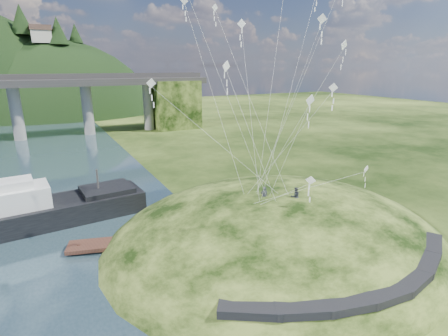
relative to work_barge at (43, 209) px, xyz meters
name	(u,v)px	position (x,y,z in m)	size (l,w,h in m)	color
ground	(215,269)	(12.78, -16.81, -1.82)	(320.00, 320.00, 0.00)	black
grass_hill	(276,251)	(20.78, -14.81, -3.32)	(36.00, 32.00, 13.00)	black
footpath	(370,283)	(20.24, -26.55, 0.26)	(22.29, 5.84, 0.83)	black
work_barge	(43,209)	(0.00, 0.00, 0.00)	(21.16, 7.42, 7.26)	black
wooden_dock	(146,240)	(8.68, -9.84, -1.36)	(14.69, 6.20, 1.04)	#381E17
kite_flyers	(286,187)	(20.75, -15.91, 4.08)	(3.45, 2.32, 1.88)	#22252E
kite_swarm	(276,50)	(19.88, -14.59, 16.43)	(21.14, 17.15, 21.92)	white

